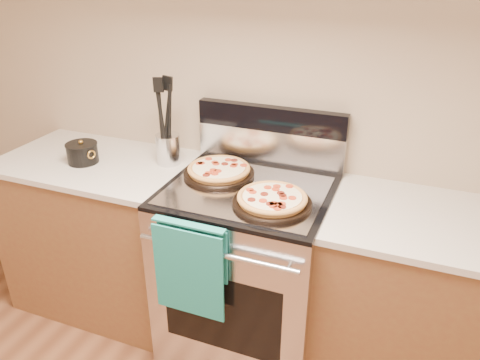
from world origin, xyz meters
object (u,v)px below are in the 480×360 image
(pepperoni_pizza_back, at_px, (219,171))
(saucepan, at_px, (83,154))
(range_body, at_px, (248,271))
(utensil_crock, at_px, (168,149))
(pepperoni_pizza_front, at_px, (272,200))

(pepperoni_pizza_back, height_order, saucepan, saucepan)
(range_body, height_order, utensil_crock, utensil_crock)
(pepperoni_pizza_front, height_order, saucepan, saucepan)
(utensil_crock, relative_size, saucepan, 0.99)
(pepperoni_pizza_front, xyz_separation_m, saucepan, (-1.07, 0.10, 0.01))
(range_body, height_order, pepperoni_pizza_back, pepperoni_pizza_back)
(pepperoni_pizza_front, bearing_deg, pepperoni_pizza_back, 150.37)
(pepperoni_pizza_front, xyz_separation_m, utensil_crock, (-0.65, 0.26, 0.04))
(utensil_crock, height_order, saucepan, utensil_crock)
(range_body, relative_size, pepperoni_pizza_front, 2.68)
(pepperoni_pizza_back, distance_m, utensil_crock, 0.32)
(range_body, distance_m, utensil_crock, 0.74)
(pepperoni_pizza_front, bearing_deg, range_body, 141.94)
(range_body, distance_m, pepperoni_pizza_back, 0.53)
(range_body, bearing_deg, utensil_crock, 164.17)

